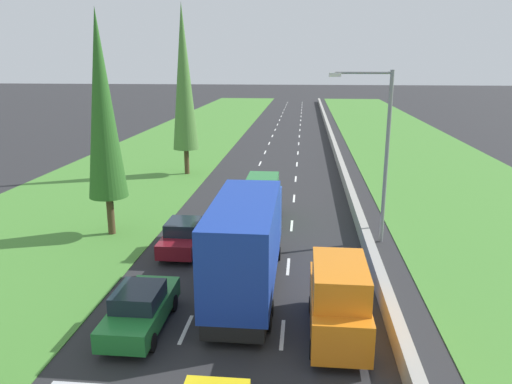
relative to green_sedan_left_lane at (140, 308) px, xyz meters
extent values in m
plane|color=#28282B|center=(3.36, 45.09, -0.81)|extent=(300.00, 300.00, 0.00)
cube|color=#478433|center=(-9.29, 45.09, -0.79)|extent=(14.00, 140.00, 0.04)
cube|color=#478433|center=(17.71, 45.09, -0.79)|extent=(14.00, 140.00, 0.04)
cube|color=#9E9B93|center=(9.06, 45.09, -0.39)|extent=(0.44, 120.00, 0.85)
cube|color=white|center=(1.61, 0.09, -0.81)|extent=(0.14, 2.00, 0.01)
cube|color=white|center=(1.61, 6.09, -0.81)|extent=(0.14, 2.00, 0.01)
cube|color=white|center=(1.61, 12.09, -0.81)|extent=(0.14, 2.00, 0.01)
cube|color=white|center=(1.61, 18.09, -0.81)|extent=(0.14, 2.00, 0.01)
cube|color=white|center=(1.61, 24.09, -0.81)|extent=(0.14, 2.00, 0.01)
cube|color=white|center=(1.61, 30.09, -0.81)|extent=(0.14, 2.00, 0.01)
cube|color=white|center=(1.61, 36.09, -0.81)|extent=(0.14, 2.00, 0.01)
cube|color=white|center=(1.61, 42.09, -0.81)|extent=(0.14, 2.00, 0.01)
cube|color=white|center=(1.61, 48.09, -0.81)|extent=(0.14, 2.00, 0.01)
cube|color=white|center=(1.61, 54.09, -0.81)|extent=(0.14, 2.00, 0.01)
cube|color=white|center=(1.61, 60.09, -0.81)|extent=(0.14, 2.00, 0.01)
cube|color=white|center=(1.61, 66.09, -0.81)|extent=(0.14, 2.00, 0.01)
cube|color=white|center=(1.61, 72.09, -0.81)|extent=(0.14, 2.00, 0.01)
cube|color=white|center=(1.61, 78.09, -0.81)|extent=(0.14, 2.00, 0.01)
cube|color=white|center=(1.61, 84.09, -0.81)|extent=(0.14, 2.00, 0.01)
cube|color=white|center=(1.61, 90.09, -0.81)|extent=(0.14, 2.00, 0.01)
cube|color=white|center=(1.61, 96.09, -0.81)|extent=(0.14, 2.00, 0.01)
cube|color=white|center=(1.61, 102.09, -0.81)|extent=(0.14, 2.00, 0.01)
cube|color=white|center=(5.11, 0.09, -0.81)|extent=(0.14, 2.00, 0.01)
cube|color=white|center=(5.11, 6.09, -0.81)|extent=(0.14, 2.00, 0.01)
cube|color=white|center=(5.11, 12.09, -0.81)|extent=(0.14, 2.00, 0.01)
cube|color=white|center=(5.11, 18.09, -0.81)|extent=(0.14, 2.00, 0.01)
cube|color=white|center=(5.11, 24.09, -0.81)|extent=(0.14, 2.00, 0.01)
cube|color=white|center=(5.11, 30.09, -0.81)|extent=(0.14, 2.00, 0.01)
cube|color=white|center=(5.11, 36.09, -0.81)|extent=(0.14, 2.00, 0.01)
cube|color=white|center=(5.11, 42.09, -0.81)|extent=(0.14, 2.00, 0.01)
cube|color=white|center=(5.11, 48.09, -0.81)|extent=(0.14, 2.00, 0.01)
cube|color=white|center=(5.11, 54.09, -0.81)|extent=(0.14, 2.00, 0.01)
cube|color=white|center=(5.11, 60.09, -0.81)|extent=(0.14, 2.00, 0.01)
cube|color=white|center=(5.11, 66.09, -0.81)|extent=(0.14, 2.00, 0.01)
cube|color=white|center=(5.11, 72.09, -0.81)|extent=(0.14, 2.00, 0.01)
cube|color=white|center=(5.11, 78.09, -0.81)|extent=(0.14, 2.00, 0.01)
cube|color=white|center=(5.11, 84.09, -0.81)|extent=(0.14, 2.00, 0.01)
cube|color=white|center=(5.11, 90.09, -0.81)|extent=(0.14, 2.00, 0.01)
cube|color=white|center=(5.11, 96.09, -0.81)|extent=(0.14, 2.00, 0.01)
cube|color=white|center=(5.11, 102.09, -0.81)|extent=(0.14, 2.00, 0.01)
cube|color=#237A33|center=(0.00, 0.03, -0.13)|extent=(1.76, 4.50, 0.72)
cube|color=#19232D|center=(0.00, -0.12, 0.53)|extent=(1.56, 1.90, 0.60)
cylinder|color=black|center=(-0.80, 1.43, -0.49)|extent=(0.22, 0.64, 0.64)
cylinder|color=black|center=(0.80, 1.43, -0.49)|extent=(0.22, 0.64, 0.64)
cylinder|color=black|center=(-0.80, -1.36, -0.49)|extent=(0.22, 0.64, 0.64)
cylinder|color=black|center=(0.80, -1.36, -0.49)|extent=(0.22, 0.64, 0.64)
cube|color=black|center=(3.47, 3.58, -0.21)|extent=(2.20, 9.40, 0.56)
cube|color=#1E47B7|center=(3.47, 7.18, 1.32)|extent=(2.40, 2.20, 2.50)
cube|color=#19389E|center=(3.47, 2.48, 1.72)|extent=(2.44, 7.20, 3.30)
cylinder|color=black|center=(2.35, 6.88, -0.49)|extent=(0.22, 0.64, 0.64)
cylinder|color=black|center=(4.59, 6.88, -0.49)|extent=(0.22, 0.64, 0.64)
cylinder|color=black|center=(2.35, 1.40, -0.49)|extent=(0.22, 0.64, 0.64)
cylinder|color=black|center=(4.59, 1.40, -0.49)|extent=(0.22, 0.64, 0.64)
cylinder|color=black|center=(2.35, 0.32, -0.49)|extent=(0.22, 0.64, 0.64)
cylinder|color=black|center=(4.59, 0.32, -0.49)|extent=(0.22, 0.64, 0.64)
cube|color=maroon|center=(-0.26, 7.67, -0.13)|extent=(1.76, 4.50, 0.72)
cube|color=#19232D|center=(-0.26, 7.52, 0.53)|extent=(1.56, 1.90, 0.60)
cylinder|color=black|center=(-1.06, 9.07, -0.49)|extent=(0.22, 0.64, 0.64)
cylinder|color=black|center=(0.54, 9.07, -0.49)|extent=(0.22, 0.64, 0.64)
cylinder|color=black|center=(-1.06, 6.28, -0.49)|extent=(0.22, 0.64, 0.64)
cylinder|color=black|center=(0.54, 6.28, -0.49)|extent=(0.22, 0.64, 0.64)
cube|color=orange|center=(7.03, 0.28, 0.21)|extent=(1.90, 4.90, 1.40)
cube|color=orange|center=(7.03, -0.02, 1.46)|extent=(1.80, 3.10, 1.10)
cylinder|color=black|center=(6.16, 1.80, -0.49)|extent=(0.22, 0.64, 0.64)
cylinder|color=black|center=(7.90, 1.80, -0.49)|extent=(0.22, 0.64, 0.64)
cylinder|color=black|center=(6.16, -1.24, -0.49)|extent=(0.22, 0.64, 0.64)
cylinder|color=black|center=(7.90, -1.24, -0.49)|extent=(0.22, 0.64, 0.64)
cube|color=#237A33|center=(3.33, 12.86, 0.21)|extent=(1.90, 4.90, 1.40)
cube|color=#237A33|center=(3.33, 12.56, 1.46)|extent=(1.80, 3.10, 1.10)
cylinder|color=black|center=(2.46, 14.38, -0.49)|extent=(0.22, 0.64, 0.64)
cylinder|color=black|center=(4.20, 14.38, -0.49)|extent=(0.22, 0.64, 0.64)
cylinder|color=black|center=(2.46, 11.34, -0.49)|extent=(0.22, 0.64, 0.64)
cylinder|color=black|center=(4.20, 11.34, -0.49)|extent=(0.22, 0.64, 0.64)
cylinder|color=#4C3823|center=(-4.90, 9.67, 0.29)|extent=(0.40, 0.40, 2.20)
cone|color=#2D6623|center=(-4.90, 9.67, 6.34)|extent=(2.10, 2.10, 9.91)
cylinder|color=#4C3823|center=(-4.25, 25.06, 0.29)|extent=(0.41, 0.41, 2.20)
cone|color=#4C7F38|center=(-4.25, 25.06, 7.31)|extent=(2.15, 2.15, 11.84)
cylinder|color=gray|center=(9.97, 9.95, 3.69)|extent=(0.20, 0.20, 9.00)
cylinder|color=gray|center=(8.57, 9.95, 8.04)|extent=(2.80, 0.12, 0.12)
cube|color=silver|center=(7.17, 9.95, 7.94)|extent=(0.60, 0.28, 0.20)
camera|label=1|loc=(5.69, -15.46, 8.57)|focal=34.44mm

